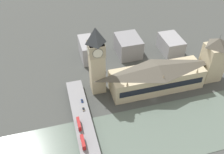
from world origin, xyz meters
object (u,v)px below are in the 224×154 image
at_px(parliament_hall, 157,77).
at_px(road_bridge, 88,144).
at_px(double_decker_bus_rear, 79,124).
at_px(clock_tower, 97,59).
at_px(double_decker_bus_mid, 83,142).
at_px(victoria_tower, 213,59).
at_px(car_southbound_lead, 83,109).
at_px(car_northbound_mid, 82,101).

bearing_deg(parliament_hall, road_bridge, 123.50).
relative_size(road_bridge, double_decker_bus_rear, 12.61).
bearing_deg(road_bridge, double_decker_bus_rear, 11.78).
height_order(clock_tower, road_bridge, clock_tower).
bearing_deg(double_decker_bus_mid, double_decker_bus_rear, 0.04).
distance_m(clock_tower, double_decker_bus_rear, 58.30).
bearing_deg(double_decker_bus_rear, parliament_hall, -67.98).
xyz_separation_m(victoria_tower, road_bridge, (-50.93, 134.60, -17.91)).
bearing_deg(double_decker_bus_mid, car_southbound_lead, -10.79).
bearing_deg(car_northbound_mid, victoria_tower, -87.30).
xyz_separation_m(double_decker_bus_mid, car_southbound_lead, (34.43, -6.56, -2.07)).
relative_size(parliament_hall, victoria_tower, 1.77).
distance_m(road_bridge, car_northbound_mid, 44.90).
xyz_separation_m(road_bridge, car_southbound_lead, (34.85, -2.77, 1.86)).
bearing_deg(clock_tower, victoria_tower, -96.04).
bearing_deg(road_bridge, victoria_tower, -69.28).
bearing_deg(car_southbound_lead, double_decker_bus_rear, 158.41).
bearing_deg(victoria_tower, parliament_hall, 90.06).
height_order(road_bridge, car_southbound_lead, car_southbound_lead).
distance_m(double_decker_bus_rear, car_northbound_mid, 27.52).
relative_size(victoria_tower, car_northbound_mid, 12.58).
relative_size(clock_tower, road_bridge, 0.46).
xyz_separation_m(victoria_tower, car_northbound_mid, (-6.18, 131.29, -16.02)).
xyz_separation_m(clock_tower, victoria_tower, (-11.93, -112.73, -13.44)).
distance_m(parliament_hall, victoria_tower, 58.57).
xyz_separation_m(parliament_hall, double_decker_bus_rear, (-32.63, 80.66, -4.12)).
bearing_deg(double_decker_bus_mid, victoria_tower, -69.95).
xyz_separation_m(clock_tower, double_decker_bus_rear, (-44.62, 25.67, -27.37)).
bearing_deg(car_northbound_mid, double_decker_bus_mid, 170.90).
bearing_deg(double_decker_bus_rear, clock_tower, -29.91).
bearing_deg(double_decker_bus_mid, parliament_hall, -57.97).
bearing_deg(victoria_tower, car_southbound_lead, 96.95).
relative_size(clock_tower, car_southbound_lead, 15.10).
bearing_deg(parliament_hall, car_southbound_lead, 102.20).
bearing_deg(road_bridge, car_southbound_lead, -4.54).
relative_size(parliament_hall, double_decker_bus_rear, 7.65).
bearing_deg(clock_tower, double_decker_bus_mid, 157.66).
distance_m(road_bridge, car_southbound_lead, 35.01).
bearing_deg(car_northbound_mid, road_bridge, 175.77).
bearing_deg(car_northbound_mid, double_decker_bus_rear, 164.97).
distance_m(clock_tower, victoria_tower, 114.16).
bearing_deg(road_bridge, car_northbound_mid, -4.23).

